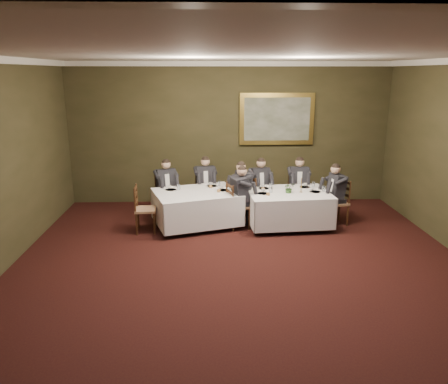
{
  "coord_description": "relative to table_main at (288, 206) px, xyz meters",
  "views": [
    {
      "loc": [
        -0.58,
        -5.91,
        3.25
      ],
      "look_at": [
        -0.27,
        1.7,
        1.15
      ],
      "focal_mm": 35.0,
      "sensor_mm": 36.0,
      "label": 1
    }
  ],
  "objects": [
    {
      "name": "ground",
      "position": [
        -1.17,
        -3.05,
        -0.45
      ],
      "size": [
        10.0,
        10.0,
        0.0
      ],
      "primitive_type": "plane",
      "color": "black",
      "rests_on": "ground"
    },
    {
      "name": "ceiling",
      "position": [
        -1.17,
        -3.05,
        3.05
      ],
      "size": [
        8.0,
        10.0,
        0.1
      ],
      "primitive_type": "cube",
      "color": "silver",
      "rests_on": "back_wall"
    },
    {
      "name": "back_wall",
      "position": [
        -1.17,
        1.95,
        1.3
      ],
      "size": [
        8.0,
        0.1,
        3.5
      ],
      "primitive_type": "cube",
      "color": "#312F18",
      "rests_on": "ground"
    },
    {
      "name": "crown_molding",
      "position": [
        -1.17,
        -3.05,
        2.99
      ],
      "size": [
        8.0,
        10.0,
        0.12
      ],
      "color": "white",
      "rests_on": "back_wall"
    },
    {
      "name": "table_main",
      "position": [
        0.0,
        0.0,
        0.0
      ],
      "size": [
        1.84,
        1.45,
        0.67
      ],
      "rotation": [
        0.0,
        0.0,
        0.08
      ],
      "color": "black",
      "rests_on": "ground"
    },
    {
      "name": "table_second",
      "position": [
        -1.98,
        0.08,
        0.0
      ],
      "size": [
        2.08,
        1.81,
        0.67
      ],
      "rotation": [
        0.0,
        0.0,
        0.3
      ],
      "color": "black",
      "rests_on": "ground"
    },
    {
      "name": "chair_main_backleft",
      "position": [
        -0.54,
        0.86,
        -0.17
      ],
      "size": [
        0.55,
        0.53,
        1.0
      ],
      "rotation": [
        0.0,
        0.0,
        3.45
      ],
      "color": "#8E6948",
      "rests_on": "ground"
    },
    {
      "name": "diner_main_backleft",
      "position": [
        -0.53,
        0.85,
        0.06
      ],
      "size": [
        0.53,
        0.58,
        1.35
      ],
      "rotation": [
        0.0,
        0.0,
        3.45
      ],
      "color": "black",
      "rests_on": "chair_main_backleft"
    },
    {
      "name": "chair_main_backright",
      "position": [
        0.4,
        0.93,
        -0.17
      ],
      "size": [
        0.46,
        0.44,
        1.0
      ],
      "rotation": [
        0.0,
        0.0,
        3.1
      ],
      "color": "#8E6948",
      "rests_on": "ground"
    },
    {
      "name": "diner_main_backright",
      "position": [
        0.4,
        0.92,
        0.06
      ],
      "size": [
        0.43,
        0.5,
        1.35
      ],
      "rotation": [
        0.0,
        0.0,
        3.1
      ],
      "color": "black",
      "rests_on": "chair_main_backright"
    },
    {
      "name": "chair_main_endleft",
      "position": [
        -1.1,
        -0.09,
        -0.17
      ],
      "size": [
        0.53,
        0.54,
        1.0
      ],
      "rotation": [
        0.0,
        0.0,
        -1.27
      ],
      "color": "#8E6948",
      "rests_on": "ground"
    },
    {
      "name": "diner_main_endleft",
      "position": [
        -1.09,
        -0.08,
        0.06
      ],
      "size": [
        0.58,
        0.52,
        1.35
      ],
      "rotation": [
        0.0,
        0.0,
        -1.27
      ],
      "color": "black",
      "rests_on": "chair_main_endleft"
    },
    {
      "name": "chair_main_endright",
      "position": [
        1.1,
        0.08,
        -0.17
      ],
      "size": [
        0.5,
        0.52,
        1.0
      ],
      "rotation": [
        0.0,
        0.0,
        1.77
      ],
      "color": "#8E6948",
      "rests_on": "ground"
    },
    {
      "name": "diner_main_endright",
      "position": [
        1.09,
        0.08,
        0.06
      ],
      "size": [
        0.55,
        0.49,
        1.35
      ],
      "rotation": [
        0.0,
        0.0,
        1.77
      ],
      "color": "black",
      "rests_on": "chair_main_endright"
    },
    {
      "name": "chair_sec_backleft",
      "position": [
        -2.7,
        0.81,
        -0.17
      ],
      "size": [
        0.56,
        0.55,
        1.0
      ],
      "rotation": [
        0.0,
        0.0,
        3.52
      ],
      "color": "#8E6948",
      "rests_on": "ground"
    },
    {
      "name": "diner_sec_backleft",
      "position": [
        -2.7,
        0.79,
        0.06
      ],
      "size": [
        0.55,
        0.59,
        1.35
      ],
      "rotation": [
        0.0,
        0.0,
        3.52
      ],
      "color": "black",
      "rests_on": "chair_sec_backleft"
    },
    {
      "name": "chair_sec_backright",
      "position": [
        -1.8,
        1.09,
        -0.17
      ],
      "size": [
        0.5,
        0.48,
        1.0
      ],
      "rotation": [
        0.0,
        0.0,
        3.29
      ],
      "color": "#8E6948",
      "rests_on": "ground"
    },
    {
      "name": "diner_sec_backright",
      "position": [
        -1.79,
        1.08,
        0.06
      ],
      "size": [
        0.47,
        0.54,
        1.35
      ],
      "rotation": [
        0.0,
        0.0,
        3.29
      ],
      "color": "black",
      "rests_on": "chair_sec_backright"
    },
    {
      "name": "chair_sec_endright",
      "position": [
        -0.91,
        0.42,
        -0.17
      ],
      "size": [
        0.56,
        0.57,
        1.0
      ],
      "rotation": [
        0.0,
        0.0,
        1.97
      ],
      "color": "#8E6948",
      "rests_on": "ground"
    },
    {
      "name": "diner_sec_endright",
      "position": [
        -0.92,
        0.41,
        0.06
      ],
      "size": [
        0.6,
        0.55,
        1.35
      ],
      "rotation": [
        0.0,
        0.0,
        1.97
      ],
      "color": "black",
      "rests_on": "chair_sec_endright"
    },
    {
      "name": "chair_sec_endleft",
      "position": [
        -3.04,
        -0.25,
        -0.17
      ],
      "size": [
        0.44,
        0.46,
        1.0
      ],
      "rotation": [
        0.0,
        0.0,
        -1.52
      ],
      "color": "#8E6948",
      "rests_on": "ground"
    },
    {
      "name": "centerpiece",
      "position": [
        -0.01,
        -0.07,
        0.44
      ],
      "size": [
        0.24,
        0.22,
        0.24
      ],
      "primitive_type": "imported",
      "rotation": [
        0.0,
        0.0,
        0.13
      ],
      "color": "#2D5926",
      "rests_on": "table_main"
    },
    {
      "name": "candlestick",
      "position": [
        0.26,
        -0.02,
        0.48
      ],
      "size": [
        0.07,
        0.07,
        0.46
      ],
      "color": "#B38636",
      "rests_on": "table_main"
    },
    {
      "name": "place_setting_table_main",
      "position": [
        -0.44,
        0.36,
        0.35
      ],
      "size": [
        0.33,
        0.31,
        0.14
      ],
      "color": "white",
      "rests_on": "table_main"
    },
    {
      "name": "place_setting_table_second",
      "position": [
        -2.49,
        0.32,
        0.35
      ],
      "size": [
        0.33,
        0.31,
        0.14
      ],
      "color": "white",
      "rests_on": "table_second"
    },
    {
      "name": "painting",
      "position": [
        0.0,
        1.89,
        1.67
      ],
      "size": [
        1.85,
        0.09,
        1.27
      ],
      "color": "#DFB751",
      "rests_on": "back_wall"
    }
  ]
}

